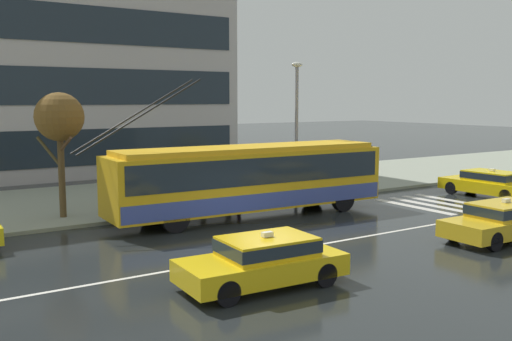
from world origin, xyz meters
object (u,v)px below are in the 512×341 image
Objects in this scene: taxi_oncoming_near at (264,259)px; pedestrian_approaching_curb at (203,180)px; taxi_cross_traffic at (489,182)px; pedestrian_at_shelter at (238,166)px; street_tree_bare at (59,119)px; taxi_oncoming_far at (503,219)px; street_lamp at (297,116)px; pedestrian_walking_past at (229,162)px; trolleybus at (250,178)px.

pedestrian_approaching_curb is (4.06, 10.93, 0.44)m from taxi_oncoming_near.
pedestrian_at_shelter is (-11.44, 4.60, 1.09)m from taxi_cross_traffic.
pedestrian_at_shelter is at bearing -8.21° from street_tree_bare.
taxi_oncoming_far is 0.71× the size of street_lamp.
street_tree_bare is at bearing 179.96° from pedestrian_approaching_curb.
street_tree_bare is at bearing 176.62° from street_lamp.
pedestrian_approaching_curb is (-1.22, 1.06, -0.65)m from pedestrian_at_shelter.
pedestrian_walking_past is at bearing 71.01° from pedestrian_at_shelter.
pedestrian_at_shelter is at bearing -108.99° from pedestrian_walking_past.
taxi_oncoming_far is 16.49m from street_tree_bare.
trolleybus is 6.32× the size of pedestrian_walking_past.
street_tree_bare is (-7.37, 1.06, 2.17)m from pedestrian_at_shelter.
pedestrian_approaching_curb is at bearing 138.91° from pedestrian_at_shelter.
trolleybus reaches higher than taxi_oncoming_far.
street_tree_bare reaches higher than taxi_oncoming_far.
pedestrian_at_shelter reaches higher than pedestrian_approaching_curb.
taxi_oncoming_near is 13.90m from street_lamp.
pedestrian_walking_past reaches higher than taxi_oncoming_near.
pedestrian_at_shelter is 4.12m from street_lamp.
trolleybus is 4.46m from pedestrian_walking_past.
pedestrian_approaching_curb is 0.35× the size of street_tree_bare.
trolleybus is at bearing -109.61° from pedestrian_walking_past.
trolleybus is at bearing 122.30° from taxi_oncoming_far.
taxi_oncoming_near is at bearing -120.28° from trolleybus.
trolleybus is 12.52m from taxi_cross_traffic.
street_lamp reaches higher than pedestrian_approaching_curb.
pedestrian_walking_past is at bearing 152.00° from street_lamp.
pedestrian_walking_past reaches higher than taxi_oncoming_far.
taxi_cross_traffic is 9.17m from taxi_oncoming_far.
taxi_cross_traffic is at bearing 37.81° from taxi_oncoming_far.
street_tree_bare is (-6.54, 3.33, 2.39)m from trolleybus.
taxi_oncoming_far is at bearing -86.33° from street_lamp.
taxi_oncoming_far is at bearing -2.11° from taxi_oncoming_near.
taxi_cross_traffic is 2.25× the size of pedestrian_walking_past.
taxi_oncoming_far is at bearing -44.28° from street_tree_bare.
taxi_oncoming_near is 0.96× the size of taxi_oncoming_far.
pedestrian_approaching_curb is at bearing 155.92° from taxi_cross_traffic.
taxi_cross_traffic is 12.38m from pedestrian_at_shelter.
taxi_cross_traffic is 13.87m from pedestrian_approaching_curb.
taxi_oncoming_near and taxi_oncoming_far have the same top height.
taxi_oncoming_far is (9.47, -0.35, 0.00)m from taxi_oncoming_near.
taxi_cross_traffic is 2.68× the size of pedestrian_approaching_curb.
pedestrian_walking_past is (-3.53, 12.15, 1.02)m from taxi_oncoming_far.
street_lamp is at bearing -28.00° from pedestrian_walking_past.
pedestrian_approaching_curb reaches higher than taxi_oncoming_far.
pedestrian_walking_past is 3.89m from street_lamp.
pedestrian_approaching_curb is at bearing 172.32° from street_lamp.
pedestrian_walking_past is (1.50, 4.20, 0.15)m from trolleybus.
trolleybus is at bearing 169.26° from taxi_cross_traffic.
street_lamp is at bearing 147.67° from taxi_cross_traffic.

